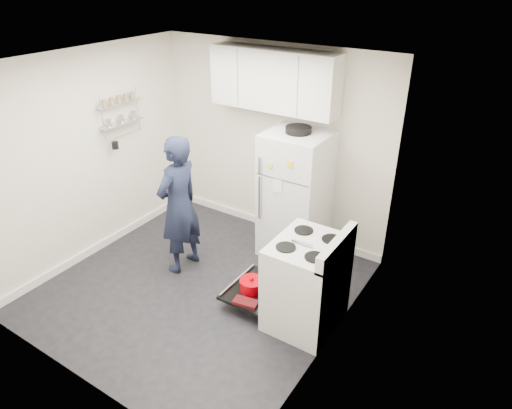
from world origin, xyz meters
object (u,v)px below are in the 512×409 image
Objects in this scene: open_oven_door at (254,288)px; person at (179,206)px; refrigerator at (295,195)px; electric_range at (305,284)px.

open_oven_door is 0.42× the size of person.
refrigerator reaches higher than open_oven_door.
electric_range is 1.36m from refrigerator.
open_oven_door is at bearing -83.46° from refrigerator.
refrigerator is 1.41m from person.
person is at bearing -132.90° from refrigerator.
person reaches higher than open_oven_door.
electric_range is 1.56× the size of open_oven_door.
electric_range is 0.66× the size of refrigerator.
electric_range is 1.73m from person.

